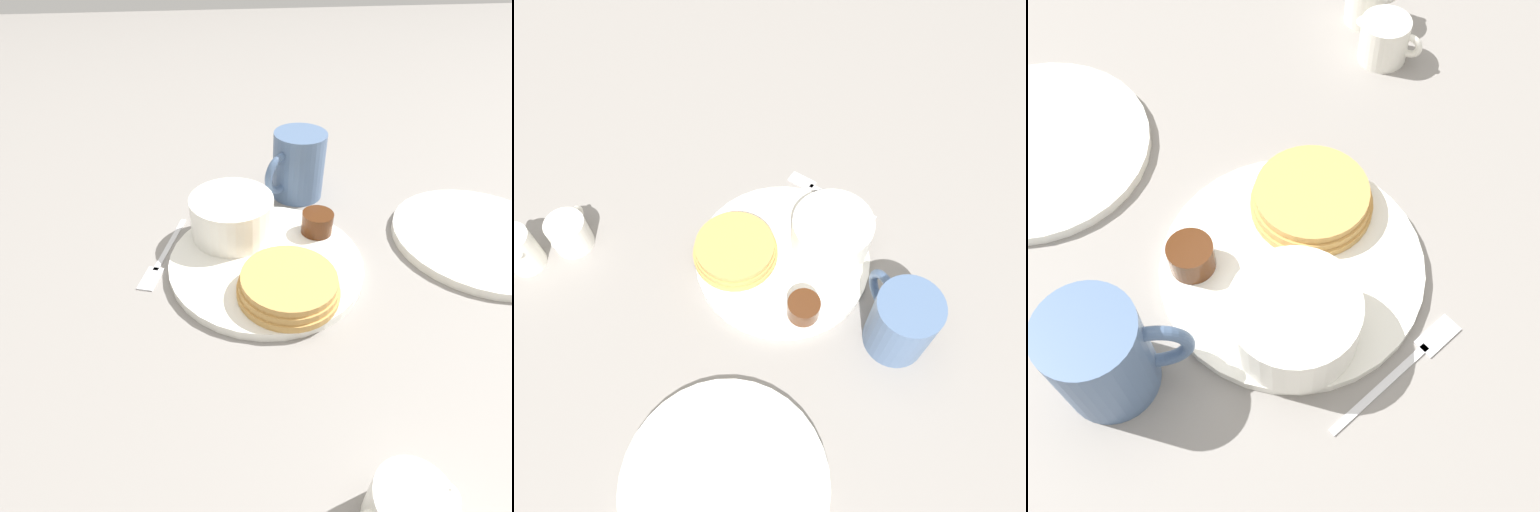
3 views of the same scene
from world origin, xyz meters
The scene contains 11 objects.
ground_plane centered at (0.00, 0.00, 0.00)m, with size 4.00×4.00×0.00m, color gray.
plate centered at (0.00, 0.00, 0.01)m, with size 0.25×0.25×0.01m.
pancake_stack centered at (-0.02, 0.06, 0.03)m, with size 0.12×0.12×0.03m.
bowl centered at (0.04, -0.06, 0.04)m, with size 0.11×0.11×0.06m.
syrup_cup centered at (-0.08, -0.05, 0.03)m, with size 0.04×0.04×0.03m.
butter_ramekin centered at (0.04, -0.09, 0.03)m, with size 0.04×0.04×0.04m.
coffee_mug centered at (-0.07, -0.17, 0.05)m, with size 0.10×0.09×0.10m.
creamer_pitcher_near centered at (-0.05, 0.30, 0.03)m, with size 0.08×0.06×0.05m.
creamer_pitcher_far centered at (-0.10, 0.35, 0.03)m, with size 0.06×0.06×0.07m.
fork centered at (0.13, -0.03, 0.00)m, with size 0.06×0.15×0.00m.
far_plate centered at (-0.30, -0.01, 0.01)m, with size 0.24×0.24×0.01m.
Camera 2 is at (-0.35, -0.08, 0.62)m, focal length 35.00 mm.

